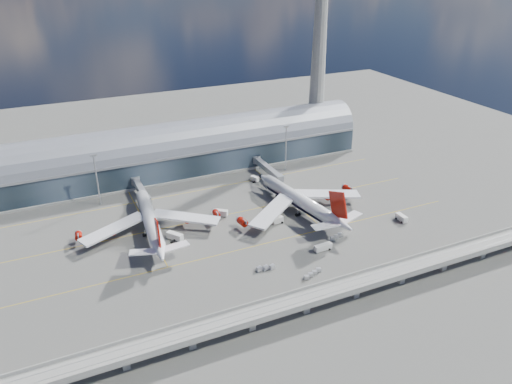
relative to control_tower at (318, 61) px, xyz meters
name	(u,v)px	position (x,y,z in m)	size (l,w,h in m)	color
ground	(241,236)	(-85.00, -83.00, -51.64)	(500.00, 500.00, 0.00)	#474744
taxi_lines	(223,213)	(-85.00, -60.89, -51.63)	(200.00, 80.12, 0.01)	gold
terminal	(185,151)	(-85.00, -5.01, -40.30)	(200.00, 30.00, 28.00)	#1C2730
control_tower	(318,61)	(0.00, 0.00, 0.00)	(19.00, 19.00, 103.00)	gray
guideway	(306,299)	(-85.00, -138.00, -46.34)	(220.00, 8.50, 7.20)	gray
floodlight_mast_left	(97,178)	(-135.00, -28.00, -38.00)	(3.00, 0.70, 25.70)	gray
floodlight_mast_right	(286,147)	(-35.00, -28.00, -38.00)	(3.00, 0.70, 25.70)	gray
airliner_left	(150,222)	(-119.46, -64.95, -45.96)	(62.04, 65.22, 19.86)	white
airliner_right	(301,201)	(-51.67, -74.75, -46.07)	(64.60, 67.58, 21.47)	white
jet_bridge_left	(140,189)	(-115.75, -29.88, -46.46)	(4.40, 28.00, 7.25)	gray
jet_bridge_right	(267,168)	(-48.43, -31.82, -46.46)	(4.40, 32.00, 7.25)	gray
service_truck_0	(175,236)	(-111.71, -74.20, -50.06)	(6.29, 7.39, 3.05)	silver
service_truck_1	(277,220)	(-66.06, -79.68, -50.14)	(5.37, 3.06, 2.97)	silver
service_truck_2	(323,247)	(-59.43, -107.47, -50.20)	(7.71, 2.67, 2.76)	silver
service_truck_3	(401,218)	(-14.47, -101.11, -50.12)	(2.63, 6.17, 2.97)	silver
service_truck_4	(255,179)	(-56.64, -34.49, -50.29)	(3.73, 5.08, 2.68)	silver
service_truck_5	(221,213)	(-86.59, -62.83, -50.10)	(6.34, 5.70, 2.99)	silver
cargo_train_0	(266,268)	(-86.56, -110.18, -50.77)	(7.63, 3.01, 1.67)	gray
cargo_train_1	(313,274)	(-72.16, -120.82, -50.86)	(8.92, 4.33, 1.49)	gray
cargo_train_2	(336,237)	(-49.40, -101.85, -50.84)	(6.98, 3.21, 1.53)	gray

